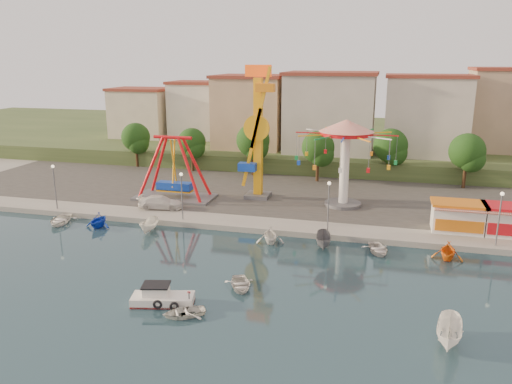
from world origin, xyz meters
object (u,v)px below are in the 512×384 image
(cabin_motorboat, at_px, (161,298))
(rowboat_a, at_px, (240,284))
(wave_swinger, at_px, (346,143))
(pirate_ship_ride, at_px, (174,169))
(van, at_px, (161,202))
(kamikaze_tower, at_px, (259,136))
(skiff, at_px, (450,333))

(cabin_motorboat, distance_m, rowboat_a, 6.39)
(wave_swinger, relative_size, cabin_motorboat, 2.37)
(wave_swinger, bearing_deg, pirate_ship_ride, -174.27)
(rowboat_a, relative_size, van, 0.63)
(pirate_ship_ride, distance_m, cabin_motorboat, 27.57)
(kamikaze_tower, relative_size, skiff, 3.90)
(cabin_motorboat, relative_size, rowboat_a, 1.49)
(pirate_ship_ride, relative_size, skiff, 2.37)
(rowboat_a, distance_m, skiff, 15.92)
(rowboat_a, xyz_separation_m, skiff, (15.29, -4.39, 0.48))
(rowboat_a, height_order, skiff, skiff)
(cabin_motorboat, height_order, rowboat_a, cabin_motorboat)
(kamikaze_tower, xyz_separation_m, rowboat_a, (4.66, -24.28, -8.26))
(pirate_ship_ride, bearing_deg, skiff, -40.54)
(cabin_motorboat, relative_size, van, 0.94)
(cabin_motorboat, bearing_deg, rowboat_a, 24.99)
(kamikaze_tower, height_order, rowboat_a, kamikaze_tower)
(kamikaze_tower, xyz_separation_m, wave_swinger, (10.72, -0.73, -0.40))
(skiff, bearing_deg, cabin_motorboat, -172.20)
(kamikaze_tower, relative_size, cabin_motorboat, 3.37)
(wave_swinger, height_order, cabin_motorboat, wave_swinger)
(kamikaze_tower, xyz_separation_m, van, (-10.09, -7.41, -7.24))
(pirate_ship_ride, bearing_deg, rowboat_a, -55.19)
(kamikaze_tower, relative_size, wave_swinger, 1.42)
(wave_swinger, height_order, skiff, wave_swinger)
(van, bearing_deg, skiff, -133.46)
(van, bearing_deg, rowboat_a, -147.01)
(cabin_motorboat, xyz_separation_m, rowboat_a, (5.00, 3.97, -0.09))
(kamikaze_tower, xyz_separation_m, skiff, (19.96, -28.67, -7.78))
(van, bearing_deg, cabin_motorboat, -163.11)
(kamikaze_tower, distance_m, van, 14.46)
(wave_swinger, xyz_separation_m, cabin_motorboat, (-11.06, -27.52, -7.76))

